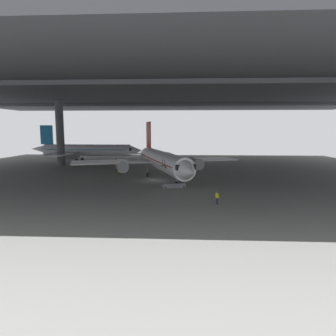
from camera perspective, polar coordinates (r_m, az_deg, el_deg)
ground_plane at (r=56.68m, az=-2.02°, el=-2.24°), size 110.00×110.00×0.00m
hangar_structure at (r=70.05m, az=-1.17°, el=13.74°), size 121.00×99.00×17.89m
airplane_main at (r=58.47m, az=-1.20°, el=1.40°), size 34.16×34.46×11.13m
boarding_stairs at (r=49.31m, az=1.00°, el=-2.83°), size 4.36×2.64×4.59m
crew_worker_near_nose at (r=38.64m, az=9.26°, el=-5.45°), size 0.42×0.41×1.66m
crew_worker_by_stairs at (r=51.98m, az=2.27°, el=-2.13°), size 0.49×0.37×1.57m
airplane_distant at (r=91.92m, az=-15.36°, el=3.25°), size 33.28×31.99×10.58m
baggage_tug at (r=66.26m, az=-8.84°, el=-0.47°), size 1.36×2.24×0.90m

